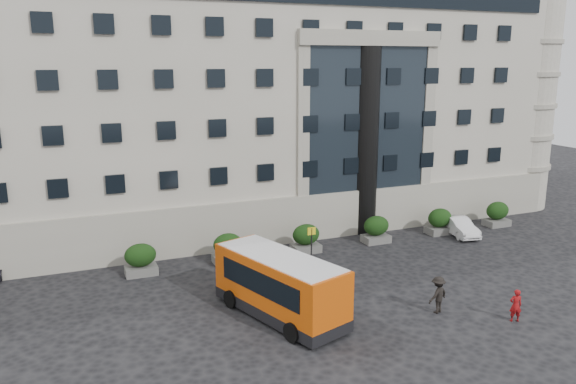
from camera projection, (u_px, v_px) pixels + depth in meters
name	position (u px, v px, depth m)	size (l,w,h in m)	color
ground	(250.00, 318.00, 26.83)	(120.00, 120.00, 0.00)	black
civic_building	(233.00, 98.00, 46.82)	(44.00, 24.00, 18.00)	#A19D8E
entrance_column	(365.00, 142.00, 39.05)	(1.80, 1.80, 13.00)	black
hedge_a	(141.00, 259.00, 32.17)	(1.80, 1.26, 1.84)	#565754
hedge_b	(228.00, 248.00, 34.09)	(1.80, 1.26, 1.84)	#565754
hedge_c	(306.00, 238.00, 36.00)	(1.80, 1.26, 1.84)	#565754
hedge_d	(376.00, 229.00, 37.92)	(1.80, 1.26, 1.84)	#565754
hedge_e	(440.00, 221.00, 39.83)	(1.80, 1.26, 1.84)	#565754
hedge_f	(497.00, 214.00, 41.75)	(1.80, 1.26, 1.84)	#565754
bus_stop_sign	(311.00, 240.00, 32.97)	(0.50, 0.08, 2.52)	#262628
minibus	(280.00, 283.00, 26.72)	(4.71, 7.73, 3.05)	#C54909
white_taxi	(459.00, 226.00, 39.57)	(1.36, 3.90, 1.29)	silver
pedestrian_a	(516.00, 305.00, 26.37)	(0.58, 0.38, 1.60)	maroon
pedestrian_b	(308.00, 271.00, 30.86)	(0.75, 0.58, 1.54)	black
pedestrian_c	(438.00, 295.00, 27.28)	(1.20, 0.69, 1.85)	black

